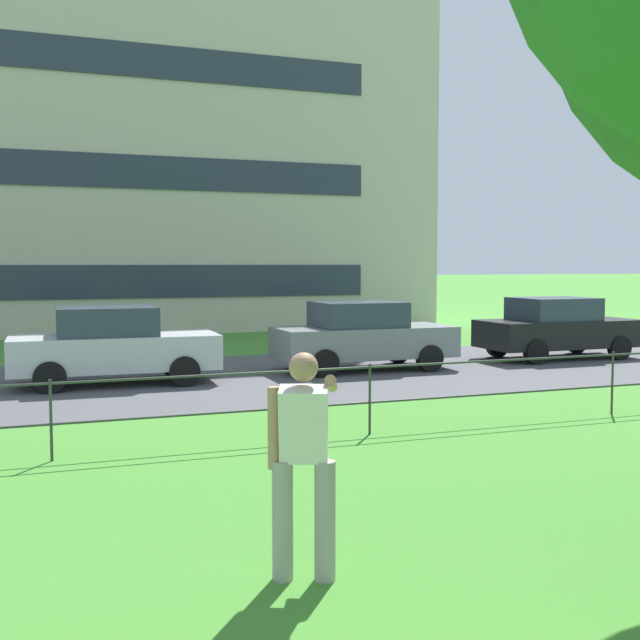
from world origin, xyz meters
TOP-DOWN VIEW (x-y plane):
  - street_strip at (0.00, 16.88)m, footprint 80.00×7.33m
  - park_fence at (0.00, 10.85)m, footprint 29.58×0.04m
  - person_thrower at (-0.42, 6.44)m, footprint 0.71×0.72m
  - car_silver_left at (-0.78, 16.85)m, footprint 4.04×1.89m
  - car_grey_center at (4.68, 16.99)m, footprint 4.01×1.83m
  - car_black_right at (10.12, 17.20)m, footprint 4.00×1.82m

SIDE VIEW (x-z plane):
  - street_strip at x=0.00m, z-range 0.00..0.01m
  - park_fence at x=0.00m, z-range 0.17..1.17m
  - car_silver_left at x=-0.78m, z-range 0.01..1.55m
  - car_grey_center at x=4.68m, z-range 0.01..1.55m
  - car_black_right at x=10.12m, z-range 0.01..1.55m
  - person_thrower at x=-0.42m, z-range 0.07..1.80m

